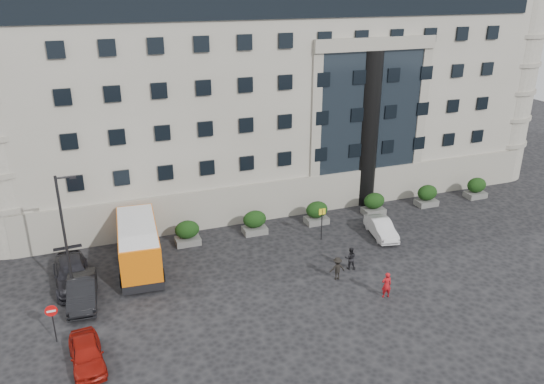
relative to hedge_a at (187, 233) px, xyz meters
The scene contains 21 objects.
ground 8.81m from the hedge_a, 62.85° to the right, with size 120.00×120.00×0.00m, color black.
civic_building 19.15m from the hedge_a, 54.85° to the left, with size 44.00×24.00×18.00m, color gray.
entrance_column 17.13m from the hedge_a, ahead, with size 1.80×1.80×13.00m, color black.
hedge_a is the anchor object (origin of this frame).
hedge_b 5.20m from the hedge_a, ahead, with size 1.80×1.26×1.84m.
hedge_c 10.40m from the hedge_a, ahead, with size 1.80×1.26×1.84m.
hedge_d 15.60m from the hedge_a, ahead, with size 1.80×1.26×1.84m.
hedge_e 20.80m from the hedge_a, ahead, with size 1.80×1.26×1.84m.
hedge_f 26.00m from the hedge_a, ahead, with size 1.80×1.26×1.84m.
street_lamp 9.89m from the hedge_a, 148.84° to the right, with size 1.16×0.18×8.00m.
bus_stop_sign 9.94m from the hedge_a, 16.42° to the right, with size 0.50×0.08×2.52m.
no_entry_sign 12.64m from the hedge_a, 135.52° to the right, with size 0.64×0.16×2.32m.
minibus 4.36m from the hedge_a, 149.62° to the right, with size 3.17×7.51×3.07m.
parked_car_a 13.56m from the hedge_a, 123.59° to the right, with size 1.57×3.89×1.33m, color maroon.
parked_car_b 9.21m from the hedge_a, 144.57° to the right, with size 1.61×4.61×1.52m, color black.
parked_car_c 8.56m from the hedge_a, 159.81° to the right, with size 2.15×5.29×1.53m, color black.
parked_car_d 14.99m from the hedge_a, 150.03° to the left, with size 2.36×5.12×1.42m, color black.
white_taxi 14.51m from the hedge_a, 15.20° to the right, with size 1.41×4.05×1.33m, color silver.
pedestrian_a 14.92m from the hedge_a, 48.43° to the right, with size 0.62×0.40×1.69m, color #A91016.
pedestrian_b 11.99m from the hedge_a, 37.72° to the right, with size 0.76×0.60×1.57m, color black.
pedestrian_c 11.52m from the hedge_a, 45.70° to the right, with size 1.01×0.58×1.56m, color black.
Camera 1 is at (-10.30, -27.00, 18.05)m, focal length 35.00 mm.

